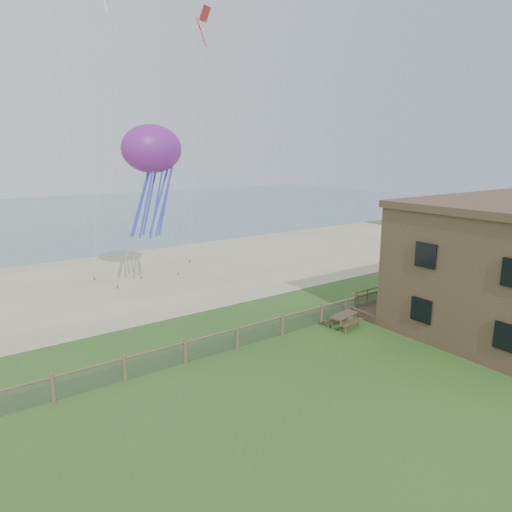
{
  "coord_description": "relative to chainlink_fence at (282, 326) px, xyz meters",
  "views": [
    {
      "loc": [
        -15.08,
        -12.59,
        10.03
      ],
      "look_at": [
        -0.36,
        8.0,
        4.23
      ],
      "focal_mm": 32.0,
      "sensor_mm": 36.0,
      "label": 1
    }
  ],
  "objects": [
    {
      "name": "octopus_kite",
      "position": [
        -2.49,
        11.08,
        7.63
      ],
      "size": [
        3.92,
        2.81,
        7.95
      ],
      "primitive_type": null,
      "rotation": [
        0.0,
        0.0,
        -0.02
      ],
      "color": "#E22353"
    },
    {
      "name": "picnic_table",
      "position": [
        3.74,
        -1.11,
        -0.14
      ],
      "size": [
        2.17,
        1.8,
        0.82
      ],
      "primitive_type": null,
      "rotation": [
        0.0,
        0.0,
        0.19
      ],
      "color": "brown",
      "rests_on": "ground"
    },
    {
      "name": "ocean",
      "position": [
        0.0,
        60.0,
        -0.55
      ],
      "size": [
        160.0,
        68.0,
        0.02
      ],
      "primitive_type": "cube",
      "color": "slate",
      "rests_on": "ground"
    },
    {
      "name": "sand_beach",
      "position": [
        0.0,
        16.0,
        -0.55
      ],
      "size": [
        72.0,
        20.0,
        0.02
      ],
      "primitive_type": "cube",
      "color": "tan",
      "rests_on": "ground"
    },
    {
      "name": "chainlink_fence",
      "position": [
        0.0,
        0.0,
        0.0
      ],
      "size": [
        36.2,
        0.2,
        1.25
      ],
      "primitive_type": null,
      "color": "brown",
      "rests_on": "ground"
    },
    {
      "name": "kite_red",
      "position": [
        1.82,
        11.02,
        18.04
      ],
      "size": [
        1.64,
        1.88,
        2.33
      ],
      "primitive_type": null,
      "rotation": [
        0.44,
        0.0,
        0.47
      ],
      "color": "red"
    },
    {
      "name": "motel_deck",
      "position": [
        13.0,
        -1.0,
        -0.3
      ],
      "size": [
        15.0,
        2.0,
        0.5
      ],
      "primitive_type": "cube",
      "color": "brown",
      "rests_on": "ground"
    },
    {
      "name": "ground",
      "position": [
        0.0,
        -6.0,
        -0.55
      ],
      "size": [
        160.0,
        160.0,
        0.0
      ],
      "primitive_type": "plane",
      "color": "#2B581E",
      "rests_on": "ground"
    }
  ]
}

